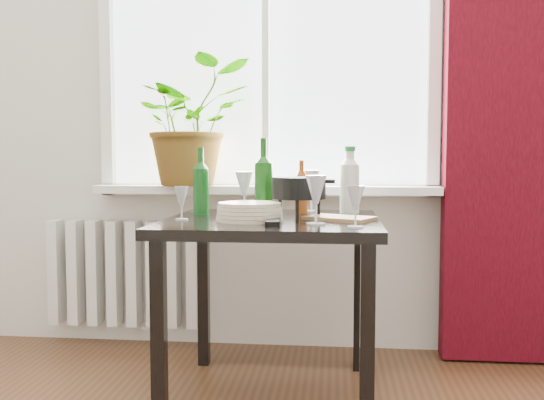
# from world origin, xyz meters

# --- Properties ---
(window) EXTENTS (1.72, 0.08, 1.62)m
(window) POSITION_xyz_m (0.00, 2.22, 1.60)
(window) COLOR white
(window) RESTS_ON ground
(windowsill) EXTENTS (1.72, 0.20, 0.04)m
(windowsill) POSITION_xyz_m (0.00, 2.15, 0.82)
(windowsill) COLOR white
(windowsill) RESTS_ON ground
(curtain) EXTENTS (0.50, 0.12, 2.56)m
(curtain) POSITION_xyz_m (1.12, 2.12, 1.30)
(curtain) COLOR #36040D
(curtain) RESTS_ON ground
(radiator) EXTENTS (0.80, 0.10, 0.55)m
(radiator) POSITION_xyz_m (-0.75, 2.18, 0.38)
(radiator) COLOR silver
(radiator) RESTS_ON ground
(table) EXTENTS (0.85, 0.85, 0.74)m
(table) POSITION_xyz_m (0.10, 1.55, 0.65)
(table) COLOR black
(table) RESTS_ON ground
(potted_plant) EXTENTS (0.74, 0.72, 0.62)m
(potted_plant) POSITION_xyz_m (-0.37, 2.11, 1.16)
(potted_plant) COLOR #237E21
(potted_plant) RESTS_ON windowsill
(wine_bottle_left) EXTENTS (0.07, 0.07, 0.29)m
(wine_bottle_left) POSITION_xyz_m (-0.22, 1.69, 0.88)
(wine_bottle_left) COLOR #0C4012
(wine_bottle_left) RESTS_ON table
(wine_bottle_right) EXTENTS (0.08, 0.08, 0.33)m
(wine_bottle_right) POSITION_xyz_m (0.05, 1.71, 0.91)
(wine_bottle_right) COLOR #10460D
(wine_bottle_right) RESTS_ON table
(bottle_amber) EXTENTS (0.06, 0.06, 0.24)m
(bottle_amber) POSITION_xyz_m (0.20, 1.80, 0.86)
(bottle_amber) COLOR #78350D
(bottle_amber) RESTS_ON table
(cleaning_bottle) EXTENTS (0.10, 0.10, 0.30)m
(cleaning_bottle) POSITION_xyz_m (0.42, 1.84, 0.89)
(cleaning_bottle) COLOR silver
(cleaning_bottle) RESTS_ON table
(wineglass_front_right) EXTENTS (0.08, 0.08, 0.19)m
(wineglass_front_right) POSITION_xyz_m (0.28, 1.35, 0.83)
(wineglass_front_right) COLOR silver
(wineglass_front_right) RESTS_ON table
(wineglass_far_right) EXTENTS (0.09, 0.09, 0.15)m
(wineglass_far_right) POSITION_xyz_m (0.42, 1.26, 0.82)
(wineglass_far_right) COLOR silver
(wineglass_far_right) RESTS_ON table
(wineglass_back_center) EXTENTS (0.11, 0.11, 0.20)m
(wineglass_back_center) POSITION_xyz_m (0.24, 1.87, 0.84)
(wineglass_back_center) COLOR #B2BAC0
(wineglass_back_center) RESTS_ON table
(wineglass_back_left) EXTENTS (0.10, 0.10, 0.19)m
(wineglass_back_left) POSITION_xyz_m (-0.05, 1.77, 0.83)
(wineglass_back_left) COLOR silver
(wineglass_back_left) RESTS_ON table
(wineglass_front_left) EXTENTS (0.07, 0.07, 0.14)m
(wineglass_front_left) POSITION_xyz_m (-0.25, 1.45, 0.81)
(wineglass_front_left) COLOR #AFB9BD
(wineglass_front_left) RESTS_ON table
(plate_stack) EXTENTS (0.32, 0.32, 0.07)m
(plate_stack) POSITION_xyz_m (0.02, 1.45, 0.77)
(plate_stack) COLOR beige
(plate_stack) RESTS_ON table
(fondue_pot) EXTENTS (0.29, 0.27, 0.17)m
(fondue_pot) POSITION_xyz_m (0.21, 1.55, 0.82)
(fondue_pot) COLOR black
(fondue_pot) RESTS_ON table
(tv_remote) EXTENTS (0.06, 0.18, 0.02)m
(tv_remote) POSITION_xyz_m (0.13, 1.33, 0.75)
(tv_remote) COLOR black
(tv_remote) RESTS_ON table
(cutting_board) EXTENTS (0.30, 0.26, 0.01)m
(cutting_board) POSITION_xyz_m (0.37, 1.52, 0.75)
(cutting_board) COLOR olive
(cutting_board) RESTS_ON table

